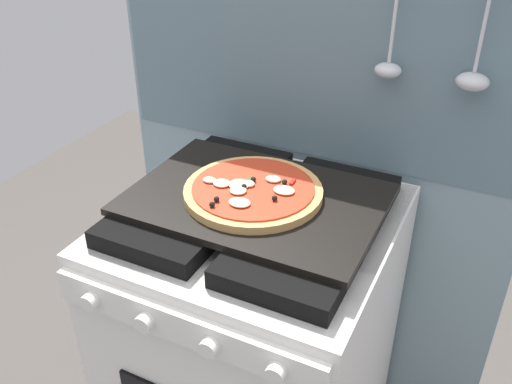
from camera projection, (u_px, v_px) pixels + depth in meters
kitchen_backsplash at (310, 180)px, 1.53m from camera, size 1.10×0.09×1.55m
stove at (256, 349)px, 1.45m from camera, size 0.60×0.64×0.90m
baking_tray at (256, 199)px, 1.21m from camera, size 0.54×0.38×0.02m
pizza_left at (253, 191)px, 1.21m from camera, size 0.30×0.30×0.03m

